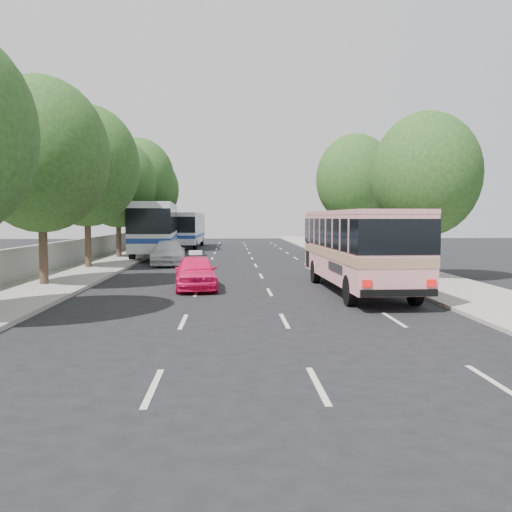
{
  "coord_description": "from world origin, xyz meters",
  "views": [
    {
      "loc": [
        -0.53,
        -17.34,
        2.97
      ],
      "look_at": [
        0.36,
        1.89,
        1.6
      ],
      "focal_mm": 38.0,
      "sensor_mm": 36.0,
      "label": 1
    }
  ],
  "objects": [
    {
      "name": "tour_coach_front",
      "position": [
        -6.3,
        24.55,
        2.42
      ],
      "size": [
        3.78,
        13.6,
        4.02
      ],
      "rotation": [
        0.0,
        0.0,
        0.07
      ],
      "color": "silver",
      "rests_on": "ground"
    },
    {
      "name": "tree_left_f",
      "position": [
        -8.62,
        37.94,
        6.0
      ],
      "size": [
        5.88,
        5.88,
        9.16
      ],
      "color": "#38281E",
      "rests_on": "ground"
    },
    {
      "name": "ground",
      "position": [
        0.0,
        0.0,
        0.0
      ],
      "size": [
        120.0,
        120.0,
        0.0
      ],
      "primitive_type": "plane",
      "color": "black",
      "rests_on": "ground"
    },
    {
      "name": "tree_right_far",
      "position": [
        9.08,
        23.94,
        6.12
      ],
      "size": [
        6.0,
        6.0,
        9.35
      ],
      "color": "#38281E",
      "rests_on": "ground"
    },
    {
      "name": "pink_taxi",
      "position": [
        -2.0,
        5.12,
        0.71
      ],
      "size": [
        2.07,
        4.33,
        1.43
      ],
      "primitive_type": "imported",
      "rotation": [
        0.0,
        0.0,
        0.09
      ],
      "color": "#FF1663",
      "rests_on": "ground"
    },
    {
      "name": "tree_left_e",
      "position": [
        -8.42,
        29.94,
        6.43
      ],
      "size": [
        6.3,
        6.3,
        9.82
      ],
      "color": "#38281E",
      "rests_on": "ground"
    },
    {
      "name": "sidewalk_right",
      "position": [
        8.5,
        20.0,
        0.06
      ],
      "size": [
        4.0,
        90.0,
        0.12
      ],
      "primitive_type": "cube",
      "color": "#9E998E",
      "rests_on": "ground"
    },
    {
      "name": "pink_bus",
      "position": [
        4.5,
        4.0,
        2.01
      ],
      "size": [
        2.82,
        10.2,
        3.24
      ],
      "rotation": [
        0.0,
        0.0,
        0.02
      ],
      "color": "pink",
      "rests_on": "ground"
    },
    {
      "name": "low_wall",
      "position": [
        -10.3,
        20.0,
        0.9
      ],
      "size": [
        0.3,
        90.0,
        1.5
      ],
      "primitive_type": "cube",
      "color": "#9E998E",
      "rests_on": "sidewalk_left"
    },
    {
      "name": "tree_left_c",
      "position": [
        -8.62,
        13.94,
        6.12
      ],
      "size": [
        6.0,
        6.0,
        9.35
      ],
      "color": "#38281E",
      "rests_on": "ground"
    },
    {
      "name": "tree_left_b",
      "position": [
        -8.42,
        5.94,
        5.82
      ],
      "size": [
        5.7,
        5.7,
        8.88
      ],
      "color": "#38281E",
      "rests_on": "ground"
    },
    {
      "name": "tour_coach_rear",
      "position": [
        -4.76,
        36.41,
        2.07
      ],
      "size": [
        2.79,
        11.57,
        3.44
      ],
      "rotation": [
        0.0,
        0.0,
        -0.03
      ],
      "color": "white",
      "rests_on": "ground"
    },
    {
      "name": "taxi_roof_sign",
      "position": [
        -2.0,
        5.12,
        1.52
      ],
      "size": [
        0.56,
        0.23,
        0.18
      ],
      "primitive_type": "cube",
      "rotation": [
        0.0,
        0.0,
        0.09
      ],
      "color": "silver",
      "rests_on": "pink_taxi"
    },
    {
      "name": "tree_right_near",
      "position": [
        8.78,
        7.94,
        5.2
      ],
      "size": [
        5.1,
        5.1,
        7.95
      ],
      "color": "#38281E",
      "rests_on": "ground"
    },
    {
      "name": "sidewalk_left",
      "position": [
        -8.5,
        20.0,
        0.07
      ],
      "size": [
        4.0,
        90.0,
        0.15
      ],
      "primitive_type": "cube",
      "color": "#9E998E",
      "rests_on": "ground"
    },
    {
      "name": "tree_left_d",
      "position": [
        -8.52,
        21.94,
        5.63
      ],
      "size": [
        5.52,
        5.52,
        8.6
      ],
      "color": "#38281E",
      "rests_on": "ground"
    },
    {
      "name": "white_pickup",
      "position": [
        -4.5,
        17.01,
        0.75
      ],
      "size": [
        2.53,
        5.32,
        1.5
      ],
      "primitive_type": "imported",
      "rotation": [
        0.0,
        0.0,
        0.09
      ],
      "color": "silver",
      "rests_on": "ground"
    }
  ]
}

